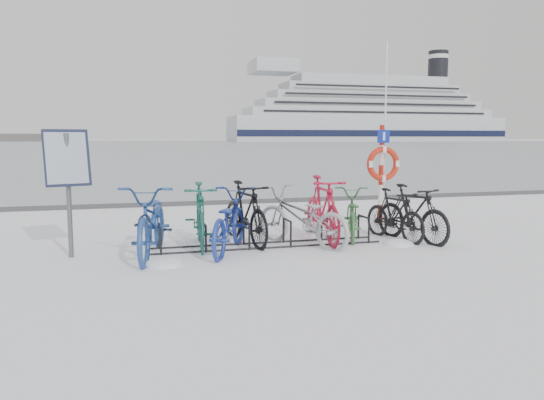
# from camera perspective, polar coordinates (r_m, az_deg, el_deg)

# --- Properties ---
(ground) EXTENTS (900.00, 900.00, 0.00)m
(ground) POSITION_cam_1_polar(r_m,az_deg,el_deg) (9.13, -0.54, -4.98)
(ground) COLOR white
(ground) RESTS_ON ground
(ice_sheet) EXTENTS (400.00, 298.00, 0.02)m
(ice_sheet) POSITION_cam_1_polar(r_m,az_deg,el_deg) (163.67, -14.50, 5.90)
(ice_sheet) COLOR #A7B5BD
(ice_sheet) RESTS_ON ground
(quay_edge) EXTENTS (400.00, 0.25, 0.10)m
(quay_edge) POSITION_cam_1_polar(r_m,az_deg,el_deg) (14.83, -6.33, -0.28)
(quay_edge) COLOR #3F3F42
(quay_edge) RESTS_ON ground
(bike_rack) EXTENTS (4.00, 0.48, 0.46)m
(bike_rack) POSITION_cam_1_polar(r_m,az_deg,el_deg) (9.10, -0.54, -3.87)
(bike_rack) COLOR black
(bike_rack) RESTS_ON ground
(info_board) EXTENTS (0.70, 0.42, 1.98)m
(info_board) POSITION_cam_1_polar(r_m,az_deg,el_deg) (8.66, -21.16, 3.46)
(info_board) COLOR #595B5E
(info_board) RESTS_ON ground
(lifebuoy_station) EXTENTS (0.74, 0.22, 3.85)m
(lifebuoy_station) POSITION_cam_1_polar(r_m,az_deg,el_deg) (11.48, 11.83, 3.80)
(lifebuoy_station) COLOR #B11B0E
(lifebuoy_station) RESTS_ON ground
(cruise_ferry) EXTENTS (123.78, 23.38, 40.67)m
(cruise_ferry) POSITION_cam_1_polar(r_m,az_deg,el_deg) (240.43, 10.23, 8.85)
(cruise_ferry) COLOR silver
(cruise_ferry) RESTS_ON ground
(bike_0) EXTENTS (1.21, 2.36, 1.18)m
(bike_0) POSITION_cam_1_polar(r_m,az_deg,el_deg) (8.53, -12.70, -1.94)
(bike_0) COLOR navy
(bike_0) RESTS_ON ground
(bike_1) EXTENTS (0.69, 1.92, 1.13)m
(bike_1) POSITION_cam_1_polar(r_m,az_deg,el_deg) (9.10, -7.75, -1.48)
(bike_1) COLOR #19584C
(bike_1) RESTS_ON ground
(bike_2) EXTENTS (1.46, 2.13, 1.06)m
(bike_2) POSITION_cam_1_polar(r_m,az_deg,el_deg) (8.68, -4.70, -2.07)
(bike_2) COLOR navy
(bike_2) RESTS_ON ground
(bike_3) EXTENTS (0.87, 1.95, 1.13)m
(bike_3) POSITION_cam_1_polar(r_m,az_deg,el_deg) (9.30, -2.90, -1.23)
(bike_3) COLOR black
(bike_3) RESTS_ON ground
(bike_4) EXTENTS (1.65, 2.08, 1.05)m
(bike_4) POSITION_cam_1_polar(r_m,az_deg,el_deg) (9.12, 3.14, -1.64)
(bike_4) COLOR #A4A8AD
(bike_4) RESTS_ON ground
(bike_5) EXTENTS (0.71, 2.04, 1.21)m
(bike_5) POSITION_cam_1_polar(r_m,az_deg,el_deg) (9.59, 5.45, -0.79)
(bike_5) COLOR #BC1635
(bike_5) RESTS_ON ground
(bike_6) EXTENTS (1.26, 1.91, 0.94)m
(bike_6) POSITION_cam_1_polar(r_m,az_deg,el_deg) (9.97, 8.55, -1.31)
(bike_6) COLOR #316B35
(bike_6) RESTS_ON ground
(bike_7) EXTENTS (0.77, 1.66, 0.96)m
(bike_7) POSITION_cam_1_polar(r_m,az_deg,el_deg) (9.92, 13.03, -1.39)
(bike_7) COLOR black
(bike_7) RESTS_ON ground
(bike_8) EXTENTS (0.95, 1.82, 1.05)m
(bike_8) POSITION_cam_1_polar(r_m,az_deg,el_deg) (9.85, 14.85, -1.23)
(bike_8) COLOR black
(bike_8) RESTS_ON ground
(snow_drifts) EXTENTS (5.43, 2.09, 0.20)m
(snow_drifts) POSITION_cam_1_polar(r_m,az_deg,el_deg) (9.14, 3.76, -4.98)
(snow_drifts) COLOR white
(snow_drifts) RESTS_ON ground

